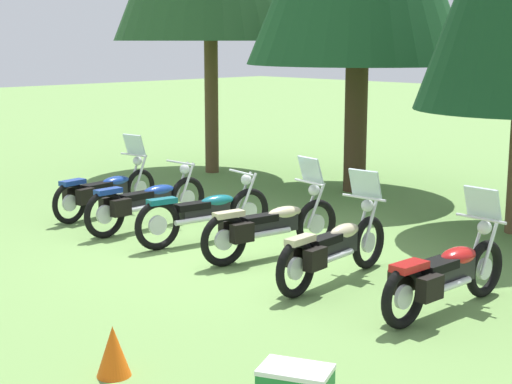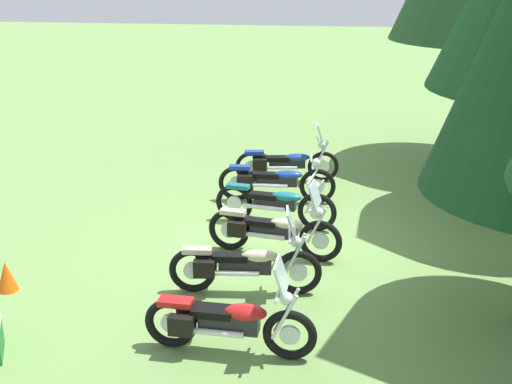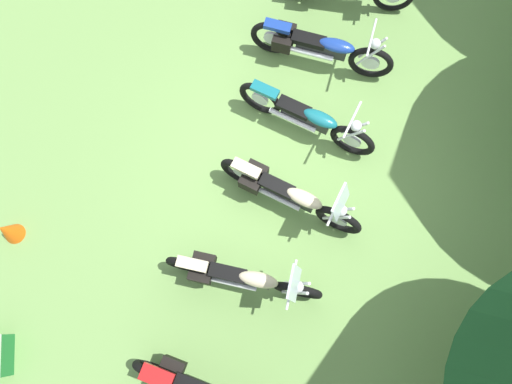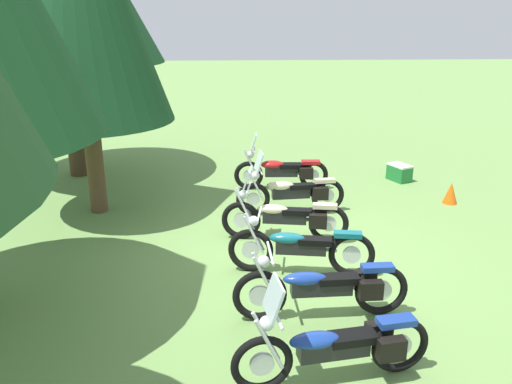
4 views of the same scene
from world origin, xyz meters
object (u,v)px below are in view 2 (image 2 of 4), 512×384
Objects in this scene: motorcycle_2 at (276,204)px; motorcycle_3 at (272,230)px; motorcycle_1 at (274,181)px; motorcycle_5 at (227,321)px; motorcycle_0 at (286,162)px; motorcycle_4 at (243,265)px; traffic_cone at (6,276)px.

motorcycle_3 is (1.30, 0.08, 0.01)m from motorcycle_2.
motorcycle_5 reaches higher than motorcycle_1.
motorcycle_0 is 1.04× the size of motorcycle_5.
motorcycle_2 is at bearing 80.43° from motorcycle_4.
traffic_cone is at bearing -146.11° from motorcycle_3.
motorcycle_2 is 4.91m from traffic_cone.
motorcycle_1 is 1.04× the size of motorcycle_2.
motorcycle_2 is 4.91× the size of traffic_cone.
motorcycle_0 is at bearing 83.20° from motorcycle_4.
motorcycle_5 is at bearing -91.58° from motorcycle_1.
traffic_cone is at bearing -131.86° from motorcycle_0.
motorcycle_3 is at bearing -77.56° from motorcycle_2.
motorcycle_4 reaches higher than motorcycle_2.
motorcycle_1 is at bearing 92.51° from motorcycle_5.
motorcycle_4 is (2.68, -0.19, 0.01)m from motorcycle_2.
motorcycle_4 is at bearing -92.35° from motorcycle_3.
motorcycle_0 is 6.90m from motorcycle_5.
motorcycle_0 is 2.62m from motorcycle_2.
traffic_cone is (0.43, -3.61, -0.23)m from motorcycle_4.
motorcycle_4 is 4.83× the size of traffic_cone.
motorcycle_1 is 1.08× the size of motorcycle_5.
motorcycle_0 reaches higher than motorcycle_5.
motorcycle_1 is 5.11× the size of traffic_cone.
motorcycle_1 is 5.70m from traffic_cone.
motorcycle_3 is 1.04× the size of motorcycle_5.
motorcycle_3 reaches higher than traffic_cone.
motorcycle_1 is at bearing -103.33° from motorcycle_0.
motorcycle_5 is (1.60, 0.05, -0.00)m from motorcycle_4.
motorcycle_5 is (4.28, -0.14, 0.01)m from motorcycle_2.
motorcycle_5 is at bearing -83.12° from motorcycle_2.
motorcycle_3 is at bearing -96.55° from motorcycle_0.
motorcycle_5 is 3.85m from traffic_cone.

